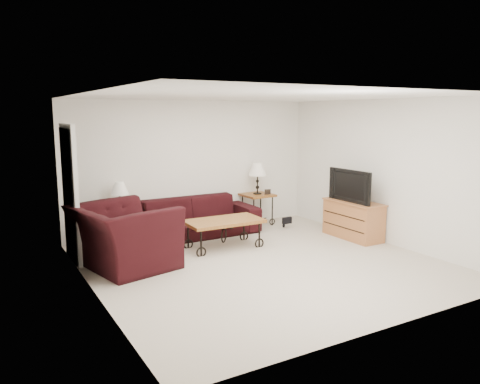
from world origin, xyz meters
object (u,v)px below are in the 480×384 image
Objects in this scene: lamp_left at (120,197)px; tv_stand at (353,220)px; coffee_table at (224,234)px; armchair at (123,236)px; television at (354,185)px; side_table_left at (121,228)px; backpack at (284,218)px; side_table_right at (257,209)px; sofa at (195,217)px; lamp_right at (257,179)px.

lamp_left is 4.19m from tv_stand.
armchair is (-1.76, -0.16, 0.22)m from coffee_table.
tv_stand reaches higher than coffee_table.
lamp_left is 4.15m from television.
backpack is (3.13, -0.50, -0.07)m from side_table_left.
television is (0.94, -1.77, 0.66)m from side_table_right.
sofa is at bearing -173.09° from side_table_right.
sofa is at bearing 161.85° from backpack.
side_table_right is 2.10m from television.
lamp_right is (1.49, 0.18, 0.60)m from sofa.
sofa is 3.76× the size of side_table_right.
side_table_left is 1.34× the size of backpack.
armchair is at bearing -174.97° from backpack.
television is at bearing -25.23° from side_table_left.
lamp_right reaches higher than television.
side_table_left is 1.83m from coffee_table.
coffee_table is 1.27× the size of television.
lamp_right reaches higher than lamp_left.
lamp_left is 2.82m from lamp_right.
sofa is at bearing -123.26° from television.
side_table_left is 4.17m from tv_stand.
backpack is (-0.64, 1.27, -0.14)m from tv_stand.
side_table_right reaches higher than backpack.
armchair is (-3.15, -1.31, -0.49)m from lamp_right.
lamp_right is 2.10m from tv_stand.
lamp_left is 0.86× the size of lamp_right.
lamp_right is 1.56× the size of backpack.
lamp_left is (-2.82, 0.00, 0.50)m from side_table_right.
lamp_right is at bearing -80.19° from armchair.
side_table_left is 0.86× the size of side_table_right.
sofa reaches higher than backpack.
coffee_table is at bearing -97.65° from armchair.
side_table_right is at bearing 0.00° from lamp_left.
tv_stand is at bearing -109.13° from armchair.
backpack is (3.46, 0.81, -0.26)m from armchair.
lamp_left is 0.53× the size of television.
side_table_right is 0.60m from backpack.
lamp_left reaches higher than armchair.
side_table_left is (-1.33, 0.18, -0.08)m from sofa.
lamp_right is (2.82, 0.00, 0.14)m from lamp_left.
sofa is 1.35m from side_table_left.
side_table_right is 1.17× the size of lamp_left.
lamp_right reaches higher than backpack.
lamp_right is 2.00m from television.
armchair is 1.26× the size of tv_stand.
lamp_right reaches higher than coffee_table.
coffee_table is at bearing -104.88° from television.
sofa is 1.50m from side_table_right.
side_table_left is 2.82m from side_table_right.
sofa is 2.10× the size of tv_stand.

